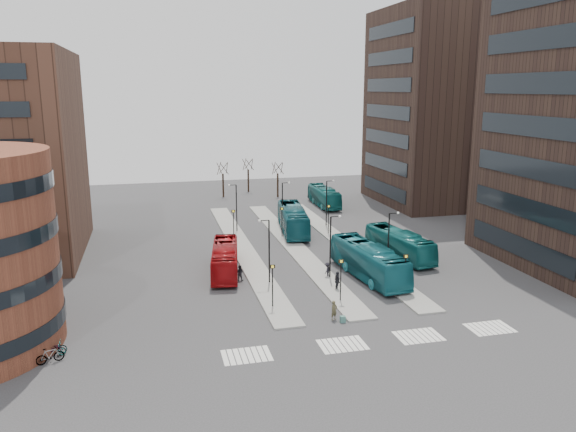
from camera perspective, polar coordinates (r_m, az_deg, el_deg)
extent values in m
plane|color=#303032|center=(38.69, 9.02, -15.13)|extent=(160.00, 160.00, 0.00)
cube|color=gray|center=(64.64, -4.64, -3.33)|extent=(2.50, 45.00, 0.15)
cube|color=gray|center=(65.82, 0.53, -2.99)|extent=(2.50, 45.00, 0.15)
cube|color=gray|center=(67.51, 5.47, -2.64)|extent=(2.50, 45.00, 0.15)
cube|color=navy|center=(45.19, 5.58, -10.40)|extent=(0.42, 0.34, 0.52)
imported|color=#9C0C0F|center=(56.39, -6.42, -4.34)|extent=(3.99, 10.69, 2.91)
imported|color=#16646F|center=(55.16, 8.18, -4.54)|extent=(3.98, 12.25, 3.35)
imported|color=#12505B|center=(71.59, 0.50, -0.35)|extent=(4.44, 12.42, 3.38)
imported|color=#135F61|center=(62.25, 11.24, -2.81)|extent=(3.97, 11.01, 3.00)
imported|color=#136060|center=(87.97, 3.68, 1.99)|extent=(2.73, 10.81, 3.00)
imported|color=#46422A|center=(45.38, 4.70, -9.54)|extent=(0.68, 0.58, 1.59)
imported|color=black|center=(54.26, -4.94, -5.77)|extent=(0.91, 0.82, 1.53)
imported|color=black|center=(51.60, 5.04, -6.59)|extent=(0.50, 1.09, 1.82)
imported|color=black|center=(55.03, 4.01, -5.49)|extent=(1.04, 1.11, 1.50)
imported|color=gray|center=(42.89, -22.81, -12.43)|extent=(1.75, 0.63, 0.91)
imported|color=gray|center=(41.93, -23.03, -12.90)|extent=(1.92, 1.15, 1.11)
imported|color=gray|center=(43.14, -22.75, -12.26)|extent=(1.84, 0.74, 0.95)
cube|color=silver|center=(39.90, -6.42, -14.12)|extent=(0.35, 2.40, 0.01)
cube|color=silver|center=(39.94, -5.79, -14.07)|extent=(0.35, 2.40, 0.01)
cube|color=silver|center=(40.00, -5.16, -14.02)|extent=(0.35, 2.40, 0.01)
cube|color=silver|center=(40.05, -4.54, -13.97)|extent=(0.35, 2.40, 0.01)
cube|color=silver|center=(40.12, -3.92, -13.91)|extent=(0.35, 2.40, 0.01)
cube|color=silver|center=(40.18, -3.30, -13.85)|extent=(0.35, 2.40, 0.01)
cube|color=silver|center=(40.25, -2.68, -13.79)|extent=(0.35, 2.40, 0.01)
cube|color=silver|center=(40.33, -2.07, -13.73)|extent=(0.35, 2.40, 0.01)
cube|color=silver|center=(41.24, 3.53, -13.12)|extent=(0.35, 2.40, 0.01)
cube|color=silver|center=(41.36, 4.11, -13.05)|extent=(0.35, 2.40, 0.01)
cube|color=silver|center=(41.48, 4.69, -12.98)|extent=(0.35, 2.40, 0.01)
cube|color=silver|center=(41.61, 5.26, -12.91)|extent=(0.35, 2.40, 0.01)
cube|color=silver|center=(41.74, 5.83, -12.83)|extent=(0.35, 2.40, 0.01)
cube|color=silver|center=(41.87, 6.40, -12.76)|extent=(0.35, 2.40, 0.01)
cube|color=silver|center=(42.01, 6.96, -12.68)|extent=(0.35, 2.40, 0.01)
cube|color=silver|center=(42.16, 7.52, -12.61)|extent=(0.35, 2.40, 0.01)
cube|color=silver|center=(43.26, 11.31, -12.06)|extent=(0.35, 2.40, 0.01)
cube|color=silver|center=(43.44, 11.83, -11.98)|extent=(0.35, 2.40, 0.01)
cube|color=silver|center=(43.61, 12.35, -11.90)|extent=(0.35, 2.40, 0.01)
cube|color=silver|center=(43.79, 12.87, -11.82)|extent=(0.35, 2.40, 0.01)
cube|color=silver|center=(43.98, 13.38, -11.74)|extent=(0.35, 2.40, 0.01)
cube|color=silver|center=(44.16, 13.88, -11.66)|extent=(0.35, 2.40, 0.01)
cube|color=silver|center=(44.35, 14.38, -11.58)|extent=(0.35, 2.40, 0.01)
cube|color=silver|center=(44.55, 14.88, -11.50)|extent=(0.35, 2.40, 0.01)
cube|color=silver|center=(45.99, 18.22, -10.93)|extent=(0.35, 2.40, 0.01)
cube|color=silver|center=(46.21, 18.68, -10.85)|extent=(0.35, 2.40, 0.01)
cube|color=silver|center=(46.43, 19.14, -10.77)|extent=(0.35, 2.40, 0.01)
cube|color=silver|center=(46.65, 19.59, -10.69)|extent=(0.35, 2.40, 0.01)
cube|color=silver|center=(46.88, 20.03, -10.61)|extent=(0.35, 2.40, 0.01)
cube|color=silver|center=(47.11, 20.47, -10.53)|extent=(0.35, 2.40, 0.01)
cube|color=silver|center=(47.34, 20.91, -10.44)|extent=(0.35, 2.40, 0.01)
cube|color=silver|center=(47.58, 21.34, -10.36)|extent=(0.35, 2.40, 0.01)
cube|color=black|center=(61.29, 22.39, -2.83)|extent=(0.12, 16.00, 2.00)
cube|color=black|center=(60.40, 22.71, 0.83)|extent=(0.12, 16.00, 2.00)
cube|color=black|center=(59.76, 23.05, 4.58)|extent=(0.12, 16.00, 2.00)
cube|color=black|center=(59.39, 23.39, 8.39)|extent=(0.12, 16.00, 2.00)
cube|color=black|center=(59.28, 23.74, 12.24)|extent=(0.12, 16.00, 2.00)
cube|color=black|center=(59.45, 24.10, 16.08)|extent=(0.12, 16.00, 2.00)
cube|color=#30211A|center=(93.36, 15.76, 10.52)|extent=(20.00, 20.00, 30.00)
cube|color=black|center=(90.17, 9.69, 2.75)|extent=(0.12, 16.00, 2.00)
cube|color=black|center=(89.56, 9.79, 5.27)|extent=(0.12, 16.00, 2.00)
cube|color=black|center=(89.14, 9.89, 7.82)|extent=(0.12, 16.00, 2.00)
cube|color=black|center=(88.89, 9.99, 10.39)|extent=(0.12, 16.00, 2.00)
cube|color=black|center=(88.81, 10.09, 12.96)|extent=(0.12, 16.00, 2.00)
cube|color=black|center=(88.92, 10.20, 15.54)|extent=(0.12, 16.00, 2.00)
cube|color=black|center=(89.21, 10.30, 18.10)|extent=(0.12, 16.00, 2.00)
cylinder|color=black|center=(47.18, -1.58, -7.17)|extent=(0.10, 0.10, 3.50)
cube|color=black|center=(46.60, -1.60, -5.15)|extent=(0.45, 0.10, 0.30)
cube|color=yellow|center=(46.55, -1.58, -5.17)|extent=(0.20, 0.02, 0.20)
cylinder|color=black|center=(67.94, -5.55, -0.95)|extent=(0.10, 0.10, 3.50)
cube|color=black|center=(67.54, -5.58, 0.49)|extent=(0.45, 0.10, 0.30)
cube|color=yellow|center=(67.48, -5.57, 0.48)|extent=(0.20, 0.02, 0.20)
cylinder|color=black|center=(48.72, 5.37, -6.56)|extent=(0.10, 0.10, 3.50)
cube|color=black|center=(48.17, 5.42, -4.60)|extent=(0.45, 0.10, 0.30)
cube|color=yellow|center=(48.12, 5.44, -4.62)|extent=(0.20, 0.02, 0.20)
cylinder|color=black|center=(69.02, -0.62, -0.67)|extent=(0.10, 0.10, 3.50)
cube|color=black|center=(68.63, -0.62, 0.75)|extent=(0.45, 0.10, 0.30)
cube|color=yellow|center=(68.58, -0.61, 0.74)|extent=(0.20, 0.02, 0.20)
cylinder|color=black|center=(50.94, 11.80, -5.91)|extent=(0.10, 0.10, 3.50)
cube|color=black|center=(50.41, 11.89, -4.03)|extent=(0.45, 0.10, 0.30)
cube|color=yellow|center=(50.36, 11.92, -4.04)|extent=(0.20, 0.02, 0.20)
cylinder|color=black|center=(70.60, 4.13, -0.39)|extent=(0.10, 0.10, 3.50)
cube|color=black|center=(70.22, 4.15, 1.00)|extent=(0.45, 0.10, 0.30)
cube|color=yellow|center=(70.16, 4.16, 0.99)|extent=(0.20, 0.02, 0.20)
cylinder|color=black|center=(52.56, -1.92, -3.62)|extent=(0.14, 0.14, 6.00)
cylinder|color=black|center=(51.70, -2.44, -0.46)|extent=(0.90, 0.08, 0.08)
sphere|color=silver|center=(51.61, -2.93, -0.49)|extent=(0.24, 0.24, 0.24)
cylinder|color=black|center=(71.66, -5.25, 0.81)|extent=(0.14, 0.14, 6.00)
cylinder|color=black|center=(71.03, -5.66, 3.16)|extent=(0.90, 0.08, 0.08)
sphere|color=silver|center=(70.97, -6.02, 3.14)|extent=(0.24, 0.24, 0.24)
cylinder|color=black|center=(54.06, 4.32, -3.18)|extent=(0.14, 0.14, 6.00)
cylinder|color=black|center=(53.45, 4.83, -0.05)|extent=(0.90, 0.08, 0.08)
sphere|color=silver|center=(53.60, 5.29, -0.02)|extent=(0.24, 0.24, 0.24)
cylinder|color=black|center=(72.77, -0.58, 1.05)|extent=(0.14, 0.14, 6.00)
cylinder|color=black|center=(72.32, -0.23, 3.39)|extent=(0.90, 0.08, 0.08)
sphere|color=silver|center=(72.42, 0.11, 3.41)|extent=(0.24, 0.24, 0.24)
cylinder|color=black|center=(56.17, 10.15, -2.73)|extent=(0.14, 0.14, 6.00)
cylinder|color=black|center=(55.63, 10.70, 0.28)|extent=(0.90, 0.08, 0.08)
sphere|color=silver|center=(55.82, 11.12, 0.31)|extent=(0.24, 0.24, 0.24)
cylinder|color=black|center=(74.35, 3.93, 1.27)|extent=(0.14, 0.14, 6.00)
cylinder|color=black|center=(73.94, 4.30, 3.57)|extent=(0.90, 0.08, 0.08)
sphere|color=silver|center=(74.08, 4.63, 3.58)|extent=(0.24, 0.24, 0.24)
cylinder|color=black|center=(95.42, -6.60, 3.10)|extent=(0.30, 0.30, 4.00)
cylinder|color=black|center=(95.06, -6.23, 4.84)|extent=(0.10, 1.56, 1.95)
cylinder|color=black|center=(95.66, -6.57, 4.88)|extent=(1.48, 0.59, 1.97)
cylinder|color=black|center=(95.31, -7.02, 4.84)|extent=(0.90, 1.31, 1.99)
cylinder|color=black|center=(94.50, -6.96, 4.77)|extent=(0.89, 1.31, 1.99)
cylinder|color=black|center=(94.35, -6.47, 4.77)|extent=(1.48, 0.58, 1.97)
cylinder|color=black|center=(100.05, -4.05, 3.60)|extent=(0.30, 0.30, 4.00)
cylinder|color=black|center=(99.75, -3.68, 5.26)|extent=(0.10, 1.56, 1.95)
cylinder|color=black|center=(100.31, -4.02, 5.30)|extent=(1.48, 0.59, 1.97)
cylinder|color=black|center=(99.94, -4.44, 5.27)|extent=(0.90, 1.31, 1.99)
cylinder|color=black|center=(99.13, -4.36, 5.21)|extent=(0.89, 1.31, 1.99)
cylinder|color=black|center=(99.01, -3.89, 5.21)|extent=(1.48, 0.58, 1.97)
cylinder|color=black|center=(95.02, -1.05, 3.14)|extent=(0.30, 0.30, 4.00)
cylinder|color=black|center=(94.73, -0.64, 4.89)|extent=(0.10, 1.56, 1.95)
cylinder|color=black|center=(95.26, -1.02, 4.93)|extent=(1.48, 0.59, 1.97)
cylinder|color=black|center=(94.85, -1.45, 4.89)|extent=(0.90, 1.31, 1.99)
cylinder|color=black|center=(94.05, -1.34, 4.83)|extent=(0.89, 1.31, 1.99)
cylinder|color=black|center=(93.98, -0.84, 4.82)|extent=(1.48, 0.58, 1.97)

